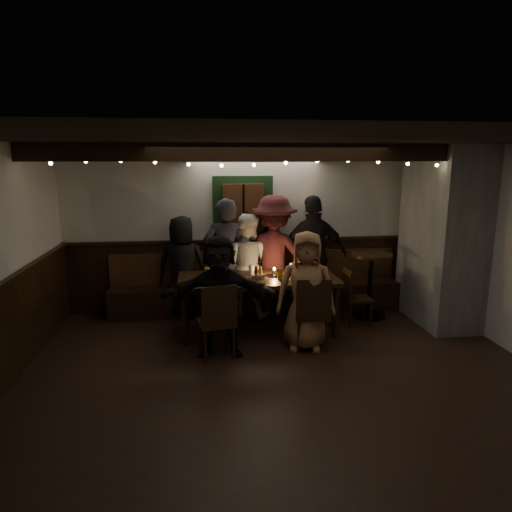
{
  "coord_description": "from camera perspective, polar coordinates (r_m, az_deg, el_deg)",
  "views": [
    {
      "loc": [
        -0.89,
        -4.72,
        2.42
      ],
      "look_at": [
        -0.1,
        1.6,
        1.05
      ],
      "focal_mm": 32.0,
      "sensor_mm": 36.0,
      "label": 1
    }
  ],
  "objects": [
    {
      "name": "room",
      "position": [
        6.58,
        10.29,
        0.15
      ],
      "size": [
        6.02,
        5.01,
        2.62
      ],
      "color": "black",
      "rests_on": "ground"
    },
    {
      "name": "dining_table",
      "position": [
        6.4,
        0.21,
        -3.25
      ],
      "size": [
        2.21,
        0.95,
        0.96
      ],
      "color": "black",
      "rests_on": "ground"
    },
    {
      "name": "chair_near_left",
      "position": [
        5.57,
        -4.82,
        -7.64
      ],
      "size": [
        0.51,
        0.51,
        0.95
      ],
      "color": "black",
      "rests_on": "ground"
    },
    {
      "name": "chair_near_right",
      "position": [
        5.85,
        7.06,
        -6.67
      ],
      "size": [
        0.48,
        0.48,
        0.96
      ],
      "color": "black",
      "rests_on": "ground"
    },
    {
      "name": "chair_end",
      "position": [
        6.87,
        11.99,
        -4.61
      ],
      "size": [
        0.38,
        0.38,
        0.83
      ],
      "color": "black",
      "rests_on": "ground"
    },
    {
      "name": "high_top",
      "position": [
        7.22,
        14.11,
        -2.55
      ],
      "size": [
        0.63,
        0.63,
        1.0
      ],
      "color": "black",
      "rests_on": "ground"
    },
    {
      "name": "person_a",
      "position": [
        7.08,
        -9.19,
        -1.35
      ],
      "size": [
        0.84,
        0.61,
        1.57
      ],
      "primitive_type": "imported",
      "rotation": [
        0.0,
        0.0,
        2.99
      ],
      "color": "black",
      "rests_on": "ground"
    },
    {
      "name": "person_b",
      "position": [
        6.94,
        -3.77,
        -0.36
      ],
      "size": [
        0.7,
        0.48,
        1.84
      ],
      "primitive_type": "imported",
      "rotation": [
        0.0,
        0.0,
        3.08
      ],
      "color": "#292935",
      "rests_on": "ground"
    },
    {
      "name": "person_c",
      "position": [
        7.04,
        -1.27,
        -1.17
      ],
      "size": [
        0.95,
        0.86,
        1.6
      ],
      "primitive_type": "imported",
      "rotation": [
        0.0,
        0.0,
        2.75
      ],
      "color": "silver",
      "rests_on": "ground"
    },
    {
      "name": "person_d",
      "position": [
        7.06,
        2.27,
        0.01
      ],
      "size": [
        1.35,
        0.99,
        1.87
      ],
      "primitive_type": "imported",
      "rotation": [
        0.0,
        0.0,
        2.87
      ],
      "color": "#3F181C",
      "rests_on": "ground"
    },
    {
      "name": "person_e",
      "position": [
        7.18,
        7.17,
        0.09
      ],
      "size": [
        1.13,
        0.56,
        1.87
      ],
      "primitive_type": "imported",
      "rotation": [
        0.0,
        0.0,
        3.24
      ],
      "color": "black",
      "rests_on": "ground"
    },
    {
      "name": "person_f",
      "position": [
        5.64,
        -4.57,
        -5.03
      ],
      "size": [
        1.45,
        0.59,
        1.52
      ],
      "primitive_type": "imported",
      "rotation": [
        0.0,
        0.0,
        -0.11
      ],
      "color": "black",
      "rests_on": "ground"
    },
    {
      "name": "person_g",
      "position": [
        5.85,
        6.25,
        -4.35
      ],
      "size": [
        0.83,
        0.63,
        1.53
      ],
      "primitive_type": "imported",
      "rotation": [
        0.0,
        0.0,
        -0.2
      ],
      "color": "#A06F46",
      "rests_on": "ground"
    }
  ]
}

